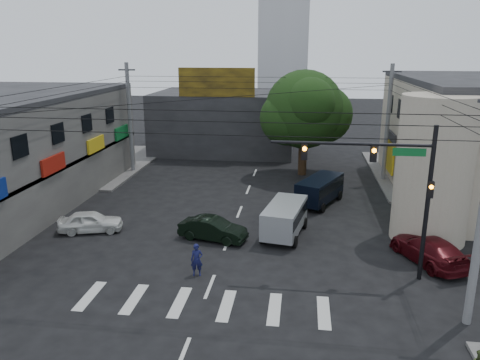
% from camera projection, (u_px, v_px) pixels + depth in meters
% --- Properties ---
extents(ground, '(160.00, 160.00, 0.00)m').
position_uv_depth(ground, '(221.00, 258.00, 23.89)').
color(ground, black).
rests_on(ground, ground).
extents(sidewalk_far_left, '(16.00, 16.00, 0.15)m').
position_uv_depth(sidewalk_far_left, '(63.00, 163.00, 43.31)').
color(sidewalk_far_left, '#514F4C').
rests_on(sidewalk_far_left, ground).
extents(sidewalk_far_right, '(16.00, 16.00, 0.15)m').
position_uv_depth(sidewalk_far_right, '(472.00, 176.00, 38.75)').
color(sidewalk_far_right, '#514F4C').
rests_on(sidewalk_far_right, ground).
extents(corner_column, '(4.00, 4.00, 8.00)m').
position_uv_depth(corner_column, '(434.00, 170.00, 25.21)').
color(corner_column, '#A29680').
rests_on(corner_column, ground).
extents(building_far, '(14.00, 10.00, 6.00)m').
position_uv_depth(building_far, '(226.00, 121.00, 48.37)').
color(building_far, '#232326').
rests_on(building_far, ground).
extents(billboard, '(7.00, 0.30, 2.60)m').
position_uv_depth(billboard, '(216.00, 82.00, 42.52)').
color(billboard, olive).
rests_on(billboard, building_far).
extents(street_tree, '(6.40, 6.40, 8.70)m').
position_uv_depth(street_tree, '(304.00, 110.00, 38.09)').
color(street_tree, black).
rests_on(street_tree, ground).
extents(traffic_gantry, '(7.10, 0.35, 7.20)m').
position_uv_depth(traffic_gantry, '(391.00, 178.00, 20.62)').
color(traffic_gantry, black).
rests_on(traffic_gantry, ground).
extents(utility_pole_far_left, '(0.32, 0.32, 9.20)m').
position_uv_depth(utility_pole_far_left, '(130.00, 119.00, 39.22)').
color(utility_pole_far_left, '#59595B').
rests_on(utility_pole_far_left, ground).
extents(utility_pole_far_right, '(0.32, 0.32, 9.20)m').
position_uv_depth(utility_pole_far_right, '(388.00, 124.00, 36.55)').
color(utility_pole_far_right, '#59595B').
rests_on(utility_pole_far_right, ground).
extents(dark_sedan, '(3.07, 4.42, 1.26)m').
position_uv_depth(dark_sedan, '(213.00, 229.00, 26.01)').
color(dark_sedan, black).
rests_on(dark_sedan, ground).
extents(white_compact, '(3.31, 4.37, 1.23)m').
position_uv_depth(white_compact, '(91.00, 221.00, 27.16)').
color(white_compact, silver).
rests_on(white_compact, ground).
extents(maroon_sedan, '(5.36, 6.06, 1.35)m').
position_uv_depth(maroon_sedan, '(429.00, 250.00, 23.25)').
color(maroon_sedan, '#42090E').
rests_on(maroon_sedan, ground).
extents(silver_minivan, '(4.96, 3.34, 1.86)m').
position_uv_depth(silver_minivan, '(285.00, 220.00, 26.51)').
color(silver_minivan, '#96999D').
rests_on(silver_minivan, ground).
extents(navy_van, '(5.87, 5.16, 1.83)m').
position_uv_depth(navy_van, '(320.00, 191.00, 31.90)').
color(navy_van, black).
rests_on(navy_van, ground).
extents(traffic_officer, '(0.69, 0.56, 1.57)m').
position_uv_depth(traffic_officer, '(197.00, 260.00, 21.87)').
color(traffic_officer, '#11133D').
rests_on(traffic_officer, ground).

